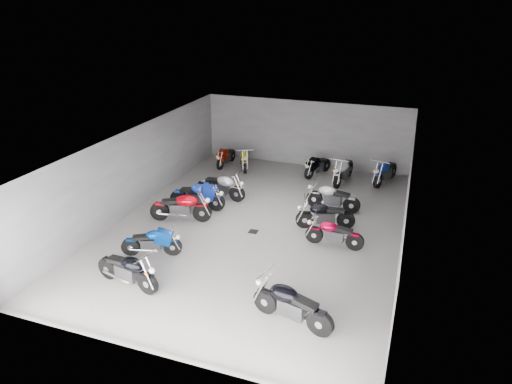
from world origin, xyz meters
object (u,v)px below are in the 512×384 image
motorcycle_back_b (245,158)px  motorcycle_back_e (343,170)px  motorcycle_back_a (226,156)px  motorcycle_left_b (152,242)px  drain_grate (253,231)px  motorcycle_right_a (291,305)px  motorcycle_right_d (334,233)px  motorcycle_left_d (181,207)px  motorcycle_left_a (128,270)px  motorcycle_back_d (317,166)px  motorcycle_back_f (385,172)px  motorcycle_left_f (221,186)px  motorcycle_right_f (332,197)px  motorcycle_right_e (325,215)px  motorcycle_left_e (198,196)px

motorcycle_back_b → motorcycle_back_e: 4.84m
motorcycle_back_a → motorcycle_left_b: bearing=100.0°
drain_grate → motorcycle_right_a: bearing=-59.4°
motorcycle_left_b → motorcycle_right_d: bearing=95.7°
motorcycle_left_b → motorcycle_left_d: (-0.29, 2.53, 0.09)m
motorcycle_left_b → motorcycle_back_e: 9.64m
motorcycle_left_a → motorcycle_back_e: motorcycle_back_e is taller
drain_grate → motorcycle_back_d: size_ratio=0.17×
motorcycle_back_e → motorcycle_back_f: (1.78, 0.52, -0.03)m
motorcycle_back_a → motorcycle_left_f: bearing=112.8°
drain_grate → motorcycle_left_b: motorcycle_left_b is taller
motorcycle_left_b → motorcycle_back_b: (-0.11, 8.66, 0.04)m
drain_grate → motorcycle_back_a: 7.15m
motorcycle_right_f → motorcycle_back_b: motorcycle_right_f is taller
motorcycle_left_b → motorcycle_back_f: motorcycle_back_f is taller
motorcycle_right_f → motorcycle_back_a: 6.81m
motorcycle_left_a → motorcycle_right_f: size_ratio=1.02×
motorcycle_right_e → motorcycle_back_d: bearing=-2.4°
motorcycle_left_a → motorcycle_left_e: size_ratio=0.97×
motorcycle_left_e → motorcycle_right_a: 7.58m
motorcycle_right_a → motorcycle_back_f: motorcycle_right_a is taller
motorcycle_left_b → motorcycle_back_d: size_ratio=1.00×
drain_grate → motorcycle_right_e: (2.32, 1.12, 0.51)m
motorcycle_right_a → motorcycle_right_f: 7.12m
motorcycle_left_e → motorcycle_back_e: size_ratio=0.95×
motorcycle_right_a → motorcycle_right_e: 5.46m
motorcycle_back_b → motorcycle_back_f: 6.62m
motorcycle_back_d → motorcycle_back_f: (3.06, 0.06, 0.07)m
motorcycle_left_a → motorcycle_right_e: (4.58, 5.43, -0.02)m
motorcycle_left_f → motorcycle_right_f: 4.55m
motorcycle_left_b → motorcycle_right_e: bearing=108.1°
drain_grate → motorcycle_right_f: (2.28, 2.77, 0.51)m
motorcycle_back_a → motorcycle_back_b: 1.02m
motorcycle_left_e → motorcycle_left_f: size_ratio=1.02×
motorcycle_left_f → motorcycle_back_a: (-1.40, 3.80, -0.07)m
motorcycle_right_d → motorcycle_right_f: 2.91m
motorcycle_left_e → motorcycle_back_e: (4.91, 4.71, 0.03)m
motorcycle_left_a → motorcycle_back_b: (-0.36, 10.39, -0.03)m
motorcycle_back_d → motorcycle_left_e: bearing=76.5°
motorcycle_left_f → motorcycle_right_e: motorcycle_left_f is taller
motorcycle_left_b → motorcycle_right_f: motorcycle_right_f is taller
motorcycle_back_e → motorcycle_back_a: bearing=5.2°
motorcycle_right_e → motorcycle_back_e: motorcycle_back_e is taller
drain_grate → motorcycle_left_e: (-2.70, 1.11, 0.54)m
motorcycle_right_f → motorcycle_back_a: (-5.92, 3.36, -0.05)m
motorcycle_left_a → motorcycle_back_a: size_ratio=1.14×
motorcycle_right_a → motorcycle_left_e: bearing=58.7°
motorcycle_right_e → motorcycle_back_f: (1.67, 5.23, 0.03)m
motorcycle_right_e → motorcycle_back_d: 5.35m
motorcycle_left_e → motorcycle_back_b: size_ratio=1.13×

